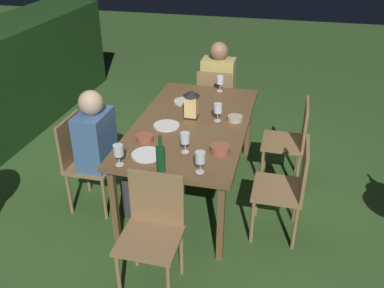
# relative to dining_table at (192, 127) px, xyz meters

# --- Properties ---
(ground_plane) EXTENTS (16.00, 16.00, 0.00)m
(ground_plane) POSITION_rel_dining_table_xyz_m (0.00, 0.00, -0.71)
(ground_plane) COLOR #385B28
(dining_table) EXTENTS (1.85, 1.00, 0.76)m
(dining_table) POSITION_rel_dining_table_xyz_m (0.00, 0.00, 0.00)
(dining_table) COLOR brown
(dining_table) RESTS_ON ground
(chair_side_right_a) EXTENTS (0.42, 0.40, 0.87)m
(chair_side_right_a) POSITION_rel_dining_table_xyz_m (-0.42, 0.89, -0.22)
(chair_side_right_a) COLOR #937047
(chair_side_right_a) RESTS_ON ground
(person_in_blue) EXTENTS (0.38, 0.47, 1.15)m
(person_in_blue) POSITION_rel_dining_table_xyz_m (-0.42, 0.70, -0.07)
(person_in_blue) COLOR #426699
(person_in_blue) RESTS_ON ground
(chair_side_left_b) EXTENTS (0.42, 0.40, 0.87)m
(chair_side_left_b) POSITION_rel_dining_table_xyz_m (0.42, -0.89, -0.22)
(chair_side_left_b) COLOR #937047
(chair_side_left_b) RESTS_ON ground
(chair_head_far) EXTENTS (0.40, 0.42, 0.87)m
(chair_head_far) POSITION_rel_dining_table_xyz_m (1.17, 0.00, -0.22)
(chair_head_far) COLOR #937047
(chair_head_far) RESTS_ON ground
(person_in_mustard) EXTENTS (0.48, 0.38, 1.15)m
(person_in_mustard) POSITION_rel_dining_table_xyz_m (1.37, 0.00, -0.07)
(person_in_mustard) COLOR tan
(person_in_mustard) RESTS_ON ground
(chair_head_near) EXTENTS (0.40, 0.42, 0.87)m
(chair_head_near) POSITION_rel_dining_table_xyz_m (-1.17, 0.00, -0.22)
(chair_head_near) COLOR #937047
(chair_head_near) RESTS_ON ground
(chair_side_left_a) EXTENTS (0.42, 0.40, 0.87)m
(chair_side_left_a) POSITION_rel_dining_table_xyz_m (-0.42, -0.89, -0.22)
(chair_side_left_a) COLOR #937047
(chair_side_left_a) RESTS_ON ground
(lantern_centerpiece) EXTENTS (0.15, 0.15, 0.27)m
(lantern_centerpiece) POSITION_rel_dining_table_xyz_m (0.10, 0.03, 0.20)
(lantern_centerpiece) COLOR black
(lantern_centerpiece) RESTS_ON dining_table
(green_bottle_on_table) EXTENTS (0.07, 0.07, 0.29)m
(green_bottle_on_table) POSITION_rel_dining_table_xyz_m (-0.85, 0.03, 0.16)
(green_bottle_on_table) COLOR #144723
(green_bottle_on_table) RESTS_ON dining_table
(wine_glass_a) EXTENTS (0.08, 0.08, 0.17)m
(wine_glass_a) POSITION_rel_dining_table_xyz_m (0.81, -0.11, 0.17)
(wine_glass_a) COLOR silver
(wine_glass_a) RESTS_ON dining_table
(wine_glass_b) EXTENTS (0.08, 0.08, 0.17)m
(wine_glass_b) POSITION_rel_dining_table_xyz_m (-0.54, -0.08, 0.17)
(wine_glass_b) COLOR silver
(wine_glass_b) RESTS_ON dining_table
(wine_glass_c) EXTENTS (0.08, 0.08, 0.17)m
(wine_glass_c) POSITION_rel_dining_table_xyz_m (-0.84, 0.36, 0.17)
(wine_glass_c) COLOR silver
(wine_glass_c) RESTS_ON dining_table
(wine_glass_d) EXTENTS (0.08, 0.08, 0.17)m
(wine_glass_d) POSITION_rel_dining_table_xyz_m (0.08, -0.22, 0.17)
(wine_glass_d) COLOR silver
(wine_glass_d) RESTS_ON dining_table
(wine_glass_e) EXTENTS (0.08, 0.08, 0.17)m
(wine_glass_e) POSITION_rel_dining_table_xyz_m (-0.80, -0.26, 0.17)
(wine_glass_e) COLOR silver
(wine_glass_e) RESTS_ON dining_table
(plate_a) EXTENTS (0.23, 0.23, 0.01)m
(plate_a) POSITION_rel_dining_table_xyz_m (-0.14, 0.20, 0.06)
(plate_a) COLOR white
(plate_a) RESTS_ON dining_table
(plate_b) EXTENTS (0.22, 0.22, 0.01)m
(plate_b) POSITION_rel_dining_table_xyz_m (0.43, 0.18, 0.06)
(plate_b) COLOR silver
(plate_b) RESTS_ON dining_table
(plate_c) EXTENTS (0.24, 0.24, 0.01)m
(plate_c) POSITION_rel_dining_table_xyz_m (-0.66, 0.20, 0.06)
(plate_c) COLOR white
(plate_c) RESTS_ON dining_table
(bowl_olives) EXTENTS (0.14, 0.14, 0.05)m
(bowl_olives) POSITION_rel_dining_table_xyz_m (-0.44, 0.29, 0.08)
(bowl_olives) COLOR #9E5138
(bowl_olives) RESTS_ON dining_table
(bowl_bread) EXTENTS (0.14, 0.14, 0.04)m
(bowl_bread) POSITION_rel_dining_table_xyz_m (0.12, -0.37, 0.08)
(bowl_bread) COLOR #BCAD8E
(bowl_bread) RESTS_ON dining_table
(bowl_salad) EXTENTS (0.16, 0.16, 0.06)m
(bowl_salad) POSITION_rel_dining_table_xyz_m (-0.48, -0.35, 0.08)
(bowl_salad) COLOR #9E5138
(bowl_salad) RESTS_ON dining_table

